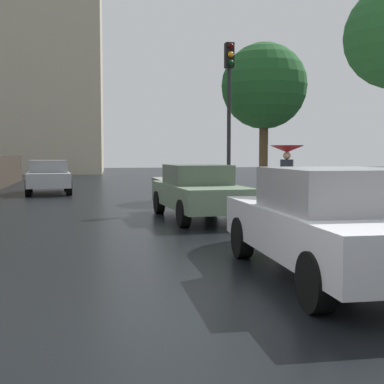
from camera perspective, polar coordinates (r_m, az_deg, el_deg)
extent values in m
plane|color=black|center=(4.75, -8.47, -16.24)|extent=(120.00, 120.00, 0.00)
cube|color=slate|center=(13.39, 0.75, -0.37)|extent=(1.89, 4.43, 0.57)
cube|color=#4D5C49|center=(13.52, 0.55, 1.94)|extent=(1.55, 1.96, 0.50)
cylinder|color=black|center=(14.63, -3.61, -1.11)|extent=(0.26, 0.64, 0.63)
cylinder|color=black|center=(14.99, 2.07, -0.98)|extent=(0.26, 0.64, 0.63)
cylinder|color=black|center=(11.84, -0.94, -2.34)|extent=(0.26, 0.64, 0.63)
cylinder|color=black|center=(12.28, 5.93, -2.13)|extent=(0.26, 0.64, 0.63)
cube|color=#B2B5BA|center=(22.81, -15.38, 1.37)|extent=(2.00, 4.03, 0.58)
cube|color=gray|center=(22.72, -15.40, 2.73)|extent=(1.65, 2.10, 0.51)
cylinder|color=black|center=(21.56, -13.24, 0.48)|extent=(0.27, 0.65, 0.64)
cylinder|color=black|center=(21.55, -17.43, 0.40)|extent=(0.27, 0.65, 0.64)
cylinder|color=black|center=(24.13, -13.51, 0.86)|extent=(0.27, 0.65, 0.64)
cylinder|color=black|center=(24.13, -17.25, 0.78)|extent=(0.27, 0.65, 0.64)
cube|color=silver|center=(7.25, 14.86, -4.14)|extent=(1.93, 4.52, 0.60)
cube|color=gray|center=(7.05, 15.49, 0.30)|extent=(1.64, 2.03, 0.55)
cylinder|color=black|center=(8.39, 5.49, -4.97)|extent=(0.24, 0.65, 0.65)
cylinder|color=black|center=(8.96, 15.74, -4.53)|extent=(0.24, 0.65, 0.65)
cylinder|color=black|center=(5.66, 13.35, -9.53)|extent=(0.24, 0.65, 0.65)
cylinder|color=black|center=(14.68, 10.54, -0.33)|extent=(0.14, 0.14, 0.77)
cylinder|color=black|center=(14.58, 9.95, -0.35)|extent=(0.14, 0.14, 0.77)
cylinder|color=#232833|center=(14.59, 10.28, 2.34)|extent=(0.36, 0.36, 0.60)
sphere|color=tan|center=(14.58, 10.30, 3.92)|extent=(0.21, 0.21, 0.21)
cube|color=#3F2314|center=(14.74, 11.11, 1.38)|extent=(0.22, 0.14, 0.24)
cylinder|color=#4C4C51|center=(14.58, 10.30, 3.56)|extent=(0.02, 0.02, 0.74)
cone|color=maroon|center=(14.58, 10.31, 4.64)|extent=(0.93, 0.93, 0.19)
cylinder|color=black|center=(16.25, 4.04, 6.11)|extent=(0.12, 0.12, 4.15)
cube|color=black|center=(16.51, 4.08, 14.63)|extent=(0.26, 0.26, 0.75)
sphere|color=#360503|center=(16.40, 4.25, 15.59)|extent=(0.17, 0.17, 0.17)
sphere|color=orange|center=(16.35, 4.25, 14.73)|extent=(0.17, 0.17, 0.17)
sphere|color=black|center=(16.30, 4.24, 13.87)|extent=(0.17, 0.17, 0.17)
cylinder|color=#4C3823|center=(20.53, 7.79, 3.85)|extent=(0.35, 0.35, 3.12)
sphere|color=#1E5123|center=(20.69, 7.87, 11.38)|extent=(3.29, 3.29, 3.29)
cube|color=#B2A88E|center=(49.82, -18.08, 15.47)|extent=(14.23, 11.03, 23.23)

